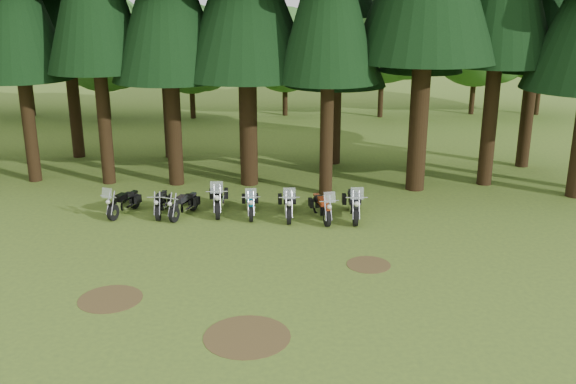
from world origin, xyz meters
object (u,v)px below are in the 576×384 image
(motorcycle_1, at_px, (161,204))
(motorcycle_4, at_px, (250,204))
(motorcycle_3, at_px, (218,199))
(motorcycle_7, at_px, (353,205))
(motorcycle_6, at_px, (322,208))
(motorcycle_2, at_px, (184,205))
(motorcycle_0, at_px, (124,203))
(motorcycle_5, at_px, (288,204))

(motorcycle_1, bearing_deg, motorcycle_4, -2.47)
(motorcycle_4, bearing_deg, motorcycle_3, 159.67)
(motorcycle_1, distance_m, motorcycle_7, 7.40)
(motorcycle_1, relative_size, motorcycle_6, 0.92)
(motorcycle_6, bearing_deg, motorcycle_7, -4.00)
(motorcycle_2, relative_size, motorcycle_3, 0.79)
(motorcycle_1, distance_m, motorcycle_2, 0.93)
(motorcycle_1, relative_size, motorcycle_4, 0.94)
(motorcycle_0, relative_size, motorcycle_5, 0.89)
(motorcycle_7, bearing_deg, motorcycle_2, 177.94)
(motorcycle_7, bearing_deg, motorcycle_1, 176.48)
(motorcycle_0, relative_size, motorcycle_7, 0.85)
(motorcycle_3, bearing_deg, motorcycle_0, -179.48)
(motorcycle_4, xyz_separation_m, motorcycle_5, (1.44, -0.19, 0.04))
(motorcycle_1, distance_m, motorcycle_6, 6.21)
(motorcycle_3, xyz_separation_m, motorcycle_6, (4.01, -0.82, -0.06))
(motorcycle_1, bearing_deg, motorcycle_5, -4.46)
(motorcycle_3, relative_size, motorcycle_6, 1.12)
(motorcycle_2, xyz_separation_m, motorcycle_3, (1.27, 0.50, 0.10))
(motorcycle_4, bearing_deg, motorcycle_6, -15.55)
(motorcycle_0, relative_size, motorcycle_1, 1.02)
(motorcycle_6, bearing_deg, motorcycle_1, 162.16)
(motorcycle_2, height_order, motorcycle_5, motorcycle_5)
(motorcycle_3, bearing_deg, motorcycle_2, -163.51)
(motorcycle_4, xyz_separation_m, motorcycle_7, (3.93, -0.29, 0.06))
(motorcycle_1, bearing_deg, motorcycle_2, -14.58)
(motorcycle_4, xyz_separation_m, motorcycle_6, (2.73, -0.48, 0.01))
(motorcycle_2, height_order, motorcycle_3, motorcycle_3)
(motorcycle_5, xyz_separation_m, motorcycle_7, (2.49, -0.10, 0.02))
(motorcycle_2, xyz_separation_m, motorcycle_7, (6.48, -0.13, 0.09))
(motorcycle_2, xyz_separation_m, motorcycle_4, (2.55, 0.16, 0.03))
(motorcycle_0, distance_m, motorcycle_4, 4.91)
(motorcycle_2, bearing_deg, motorcycle_3, 41.10)
(motorcycle_0, distance_m, motorcycle_5, 6.35)
(motorcycle_4, bearing_deg, motorcycle_0, 174.55)
(motorcycle_4, bearing_deg, motorcycle_1, 173.68)
(motorcycle_7, bearing_deg, motorcycle_6, -171.94)
(motorcycle_1, bearing_deg, motorcycle_3, 5.91)
(motorcycle_0, xyz_separation_m, motorcycle_3, (3.63, 0.35, 0.08))
(motorcycle_5, relative_size, motorcycle_6, 1.06)
(motorcycle_6, xyz_separation_m, motorcycle_7, (1.20, 0.19, 0.05))
(motorcycle_0, height_order, motorcycle_6, motorcycle_6)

